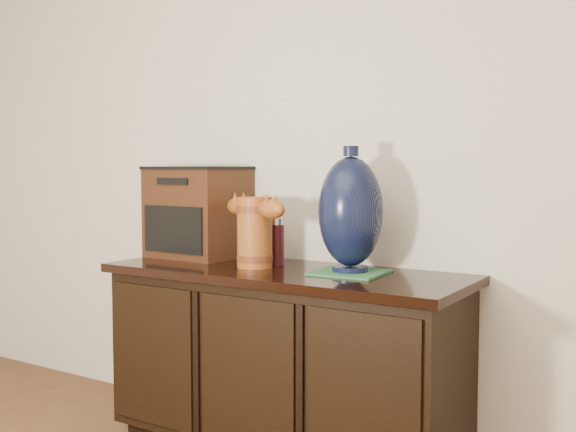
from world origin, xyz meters
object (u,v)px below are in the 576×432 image
Objects in this scene: sideboard at (284,361)px; spray_can at (276,242)px; tv_radio at (198,212)px; lamp_base at (351,212)px; terracotta_vessel at (255,228)px.

spray_can is at bearing 136.22° from sideboard.
tv_radio is 0.45m from spray_can.
tv_radio reaches higher than sideboard.
lamp_base is at bearing -7.38° from spray_can.
spray_can is (0.43, -0.02, -0.11)m from tv_radio.
terracotta_vessel reaches higher than spray_can.
lamp_base reaches higher than sideboard.
terracotta_vessel is at bearing -171.47° from sideboard.
terracotta_vessel is 0.43m from tv_radio.
lamp_base reaches higher than tv_radio.
lamp_base is (0.27, 0.04, 0.60)m from sideboard.
tv_radio is 0.80m from lamp_base.
terracotta_vessel is 0.41m from lamp_base.
lamp_base reaches higher than spray_can.
terracotta_vessel is at bearing -105.90° from spray_can.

